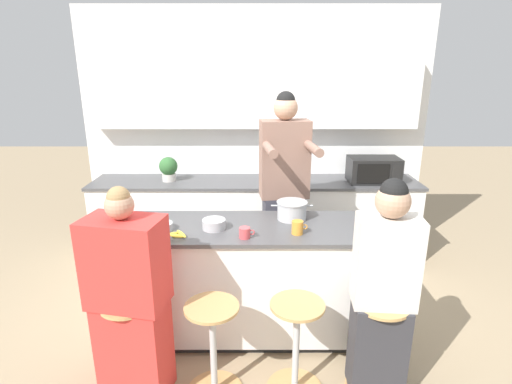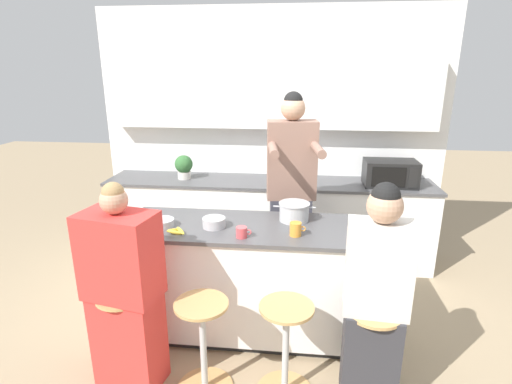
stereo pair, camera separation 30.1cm
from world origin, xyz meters
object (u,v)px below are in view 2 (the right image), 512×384
person_wrapped_blanket (124,294)px  bar_stool_leftmost (127,336)px  bar_stool_rightmost (370,354)px  coffee_cup_near (296,229)px  potted_plant (184,166)px  person_seated_near (374,308)px  fruit_bowl (214,222)px  bar_stool_center_left (203,346)px  bar_stool_center_right (286,349)px  kitchen_island (255,280)px  coffee_cup_far (242,232)px  person_cooking (291,201)px  microwave (390,173)px  banana_bunch (176,231)px  cooking_pot (294,212)px

person_wrapped_blanket → bar_stool_leftmost: bearing=162.5°
bar_stool_rightmost → coffee_cup_near: 0.94m
person_wrapped_blanket → potted_plant: (-0.14, 1.95, 0.38)m
person_seated_near → fruit_bowl: person_seated_near is taller
bar_stool_center_left → bar_stool_center_right: 0.54m
kitchen_island → coffee_cup_near: coffee_cup_near is taller
bar_stool_leftmost → coffee_cup_far: coffee_cup_far is taller
person_cooking → microwave: 1.24m
person_cooking → coffee_cup_near: 0.71m
bar_stool_leftmost → person_cooking: (1.06, 1.18, 0.60)m
banana_bunch → bar_stool_leftmost: bearing=-122.0°
person_wrapped_blanket → potted_plant: person_wrapped_blanket is taller
bar_stool_rightmost → potted_plant: size_ratio=2.57×
cooking_pot → coffee_cup_far: bearing=-134.4°
bar_stool_rightmost → person_wrapped_blanket: 1.62m
kitchen_island → cooking_pot: (0.29, 0.15, 0.53)m
bar_stool_center_right → person_seated_near: bearing=1.1°
bar_stool_center_right → coffee_cup_far: size_ratio=6.02×
bar_stool_center_left → potted_plant: bearing=108.4°
bar_stool_rightmost → banana_bunch: bearing=162.9°
bar_stool_center_right → bar_stool_center_left: bearing=-177.6°
person_seated_near → banana_bunch: person_seated_near is taller
bar_stool_leftmost → bar_stool_rightmost: bearing=-0.4°
bar_stool_leftmost → banana_bunch: bearing=58.0°
bar_stool_leftmost → bar_stool_rightmost: same height
microwave → person_seated_near: bearing=-103.3°
coffee_cup_far → coffee_cup_near: bearing=10.8°
kitchen_island → fruit_bowl: fruit_bowl is taller
banana_bunch → microwave: microwave is taller
coffee_cup_far → banana_bunch: 0.48m
microwave → coffee_cup_near: bearing=-123.4°
bar_stool_leftmost → banana_bunch: (0.25, 0.41, 0.61)m
bar_stool_rightmost → kitchen_island: bearing=141.9°
bar_stool_leftmost → bar_stool_center_left: same height
coffee_cup_near → microwave: (0.95, 1.43, 0.07)m
bar_stool_center_right → cooking_pot: bearing=88.3°
kitchen_island → cooking_pot: bearing=27.3°
kitchen_island → bar_stool_rightmost: kitchen_island is taller
bar_stool_center_right → coffee_cup_near: coffee_cup_near is taller
cooking_pot → banana_bunch: 0.92m
bar_stool_leftmost → person_seated_near: size_ratio=0.45×
coffee_cup_near → kitchen_island: bearing=154.4°
cooking_pot → bar_stool_center_right: bearing=-91.7°
kitchen_island → coffee_cup_near: (0.31, -0.15, 0.51)m
bar_stool_center_left → microwave: size_ratio=1.27×
bar_stool_leftmost → microwave: size_ratio=1.27×
fruit_bowl → potted_plant: bearing=114.3°
fruit_bowl → kitchen_island: bearing=9.8°
cooking_pot → fruit_bowl: size_ratio=1.90×
bar_stool_center_right → fruit_bowl: (-0.57, 0.59, 0.62)m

